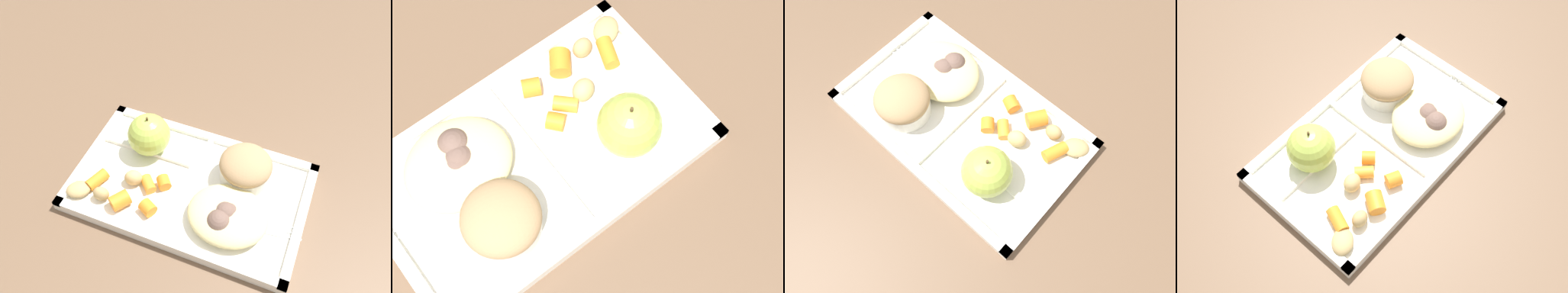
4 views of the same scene
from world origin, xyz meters
The scene contains 18 objects.
ground centered at (0.00, 0.00, 0.00)m, with size 6.00×6.00×0.00m, color brown.
lunch_tray centered at (0.00, 0.00, 0.01)m, with size 0.37×0.22×0.02m.
green_apple centered at (-0.09, 0.05, 0.05)m, with size 0.07×0.07×0.08m.
bran_muffin centered at (0.08, 0.05, 0.04)m, with size 0.08×0.08×0.06m.
carrot_slice_diagonal centered at (-0.14, -0.05, 0.02)m, with size 0.02×0.02×0.04m, color orange.
carrot_slice_small centered at (-0.06, -0.03, 0.02)m, with size 0.02×0.02×0.03m, color orange.
carrot_slice_tilted centered at (-0.09, -0.07, 0.03)m, with size 0.02×0.02×0.03m, color orange.
carrot_slice_near_corner centered at (-0.04, -0.07, 0.02)m, with size 0.02×0.02×0.02m, color orange.
carrot_slice_large centered at (-0.04, -0.02, 0.02)m, with size 0.02×0.02×0.02m, color orange.
potato_chunk_browned centered at (-0.09, -0.03, 0.03)m, with size 0.03×0.02×0.03m, color tan.
potato_chunk_golden centered at (-0.16, -0.08, 0.02)m, with size 0.04×0.03×0.02m, color tan.
potato_chunk_corner centered at (-0.12, -0.07, 0.03)m, with size 0.03×0.02×0.03m, color tan.
egg_noodle_pile centered at (0.08, -0.04, 0.03)m, with size 0.12×0.11×0.03m, color beige.
meatball_side centered at (0.06, -0.04, 0.03)m, with size 0.03×0.03×0.03m, color brown.
meatball_back centered at (0.08, -0.03, 0.03)m, with size 0.04×0.04×0.04m, color brown.
meatball_center centered at (0.07, -0.04, 0.03)m, with size 0.04×0.04×0.04m, color brown.
meatball_front centered at (0.07, -0.06, 0.03)m, with size 0.04×0.04×0.04m, color brown.
plastic_fork centered at (0.13, -0.03, 0.01)m, with size 0.15×0.04×0.00m.
Camera 1 is at (0.14, -0.34, 0.58)m, focal length 38.52 mm.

